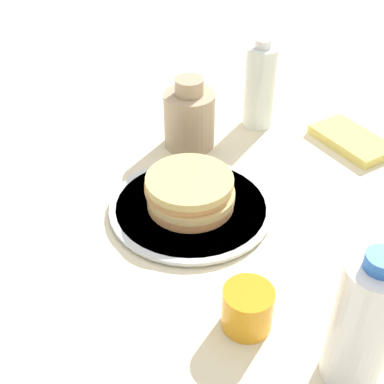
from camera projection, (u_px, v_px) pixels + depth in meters
ground_plane at (184, 206)px, 0.97m from camera, size 4.00×4.00×0.00m
plate at (192, 207)px, 0.95m from camera, size 0.29×0.29×0.01m
pancake_stack at (189, 192)px, 0.93m from camera, size 0.16×0.16×0.06m
juice_glass at (247, 308)px, 0.74m from camera, size 0.07×0.07×0.07m
cream_jug at (189, 117)px, 1.09m from camera, size 0.11×0.11×0.15m
water_bottle_near at (363, 323)px, 0.64m from camera, size 0.08×0.08×0.21m
water_bottle_mid at (260, 87)px, 1.14m from camera, size 0.07×0.07×0.20m
napkin at (351, 140)px, 1.12m from camera, size 0.18×0.12×0.02m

